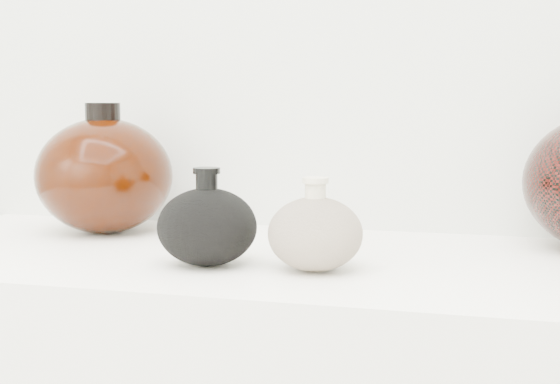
# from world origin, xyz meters

# --- Properties ---
(black_gourd_vase) EXTENTS (0.16, 0.16, 0.13)m
(black_gourd_vase) POSITION_xyz_m (-0.06, 0.86, 0.95)
(black_gourd_vase) COLOR black
(black_gourd_vase) RESTS_ON display_counter
(cream_gourd_vase) EXTENTS (0.14, 0.14, 0.12)m
(cream_gourd_vase) POSITION_xyz_m (0.09, 0.87, 0.95)
(cream_gourd_vase) COLOR #BAA38E
(cream_gourd_vase) RESTS_ON display_counter
(left_round_pot) EXTENTS (0.26, 0.26, 0.21)m
(left_round_pot) POSITION_xyz_m (-0.31, 1.06, 1.00)
(left_round_pot) COLOR black
(left_round_pot) RESTS_ON display_counter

